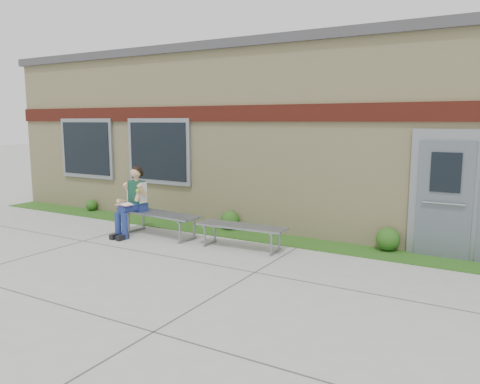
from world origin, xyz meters
The scene contains 9 objects.
ground centered at (0.00, 0.00, 0.00)m, with size 80.00×80.00×0.00m, color #9E9E99.
grass_strip centered at (0.00, 2.60, 0.01)m, with size 16.00×0.80×0.02m, color #1C4412.
school_building centered at (0.00, 5.99, 2.10)m, with size 16.20×6.22×4.20m.
bench_left centered at (-1.91, 1.65, 0.38)m, with size 1.96×0.73×0.50m.
bench_right centered at (0.09, 1.65, 0.35)m, with size 1.79×0.59×0.46m.
girl centered at (-2.48, 1.42, 0.77)m, with size 0.53×0.89×1.48m.
shrub_west centered at (-5.32, 2.85, 0.17)m, with size 0.30×0.30×0.30m, color #1C4412.
shrub_mid centered at (-0.90, 2.85, 0.23)m, with size 0.42×0.42×0.42m, color #1C4412.
shrub_east centered at (2.58, 2.85, 0.24)m, with size 0.44×0.44×0.44m, color #1C4412.
Camera 1 is at (4.45, -5.94, 2.44)m, focal length 35.00 mm.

